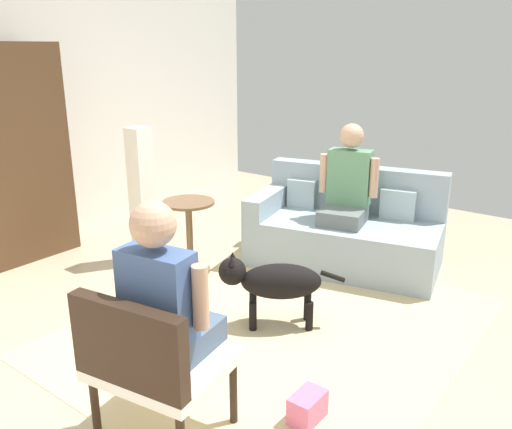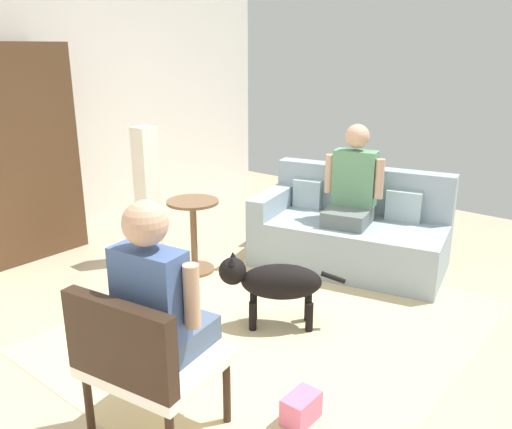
{
  "view_description": "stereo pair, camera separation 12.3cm",
  "coord_description": "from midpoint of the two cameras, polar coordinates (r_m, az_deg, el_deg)",
  "views": [
    {
      "loc": [
        -2.85,
        -2.26,
        1.98
      ],
      "look_at": [
        -0.08,
        -0.15,
        0.87
      ],
      "focal_mm": 37.12,
      "sensor_mm": 36.0,
      "label": 1
    },
    {
      "loc": [
        -2.77,
        -2.36,
        1.98
      ],
      "look_at": [
        -0.08,
        -0.15,
        0.87
      ],
      "focal_mm": 37.12,
      "sensor_mm": 36.0,
      "label": 2
    }
  ],
  "objects": [
    {
      "name": "ground_plane",
      "position": [
        4.14,
        -1.8,
        -10.96
      ],
      "size": [
        7.63,
        7.63,
        0.0
      ],
      "primitive_type": "plane",
      "color": "tan"
    },
    {
      "name": "back_wall",
      "position": [
        6.04,
        -24.95,
        9.81
      ],
      "size": [
        6.96,
        0.12,
        2.65
      ],
      "primitive_type": "cube",
      "color": "silver",
      "rests_on": "ground"
    },
    {
      "name": "area_rug",
      "position": [
        4.01,
        1.51,
        -11.91
      ],
      "size": [
        2.96,
        2.52,
        0.01
      ],
      "primitive_type": "cube",
      "color": "#C6B284",
      "rests_on": "ground"
    },
    {
      "name": "couch",
      "position": [
        5.07,
        8.72,
        -1.76
      ],
      "size": [
        1.26,
        1.87,
        0.88
      ],
      "color": "#8EA0AD",
      "rests_on": "ground"
    },
    {
      "name": "armchair",
      "position": [
        2.75,
        -12.78,
        -14.91
      ],
      "size": [
        0.67,
        0.72,
        0.87
      ],
      "color": "black",
      "rests_on": "ground"
    },
    {
      "name": "person_on_couch",
      "position": [
        4.88,
        9.15,
        3.35
      ],
      "size": [
        0.54,
        0.53,
        0.88
      ],
      "color": "slate"
    },
    {
      "name": "person_on_armchair",
      "position": [
        2.71,
        -11.2,
        -8.56
      ],
      "size": [
        0.49,
        0.53,
        0.85
      ],
      "color": "#4A5B73"
    },
    {
      "name": "round_end_table",
      "position": [
        4.81,
        -7.91,
        -1.94
      ],
      "size": [
        0.47,
        0.47,
        0.68
      ],
      "color": "brown",
      "rests_on": "ground"
    },
    {
      "name": "dog",
      "position": [
        3.87,
        0.96,
        -7.21
      ],
      "size": [
        0.61,
        0.76,
        0.56
      ],
      "color": "black",
      "rests_on": "ground"
    },
    {
      "name": "column_lamp",
      "position": [
        5.08,
        -12.85,
        1.86
      ],
      "size": [
        0.2,
        0.2,
        1.29
      ],
      "color": "#4C4742",
      "rests_on": "ground"
    },
    {
      "name": "armoire_cabinet",
      "position": [
        5.56,
        -25.8,
        5.85
      ],
      "size": [
        0.99,
        0.56,
        2.02
      ],
      "primitive_type": "cube",
      "color": "#4C331E",
      "rests_on": "ground"
    },
    {
      "name": "handbag",
      "position": [
        3.12,
        4.38,
        -20.01
      ],
      "size": [
        0.22,
        0.14,
        0.16
      ],
      "primitive_type": "cube",
      "color": "#D8668C",
      "rests_on": "ground"
    }
  ]
}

